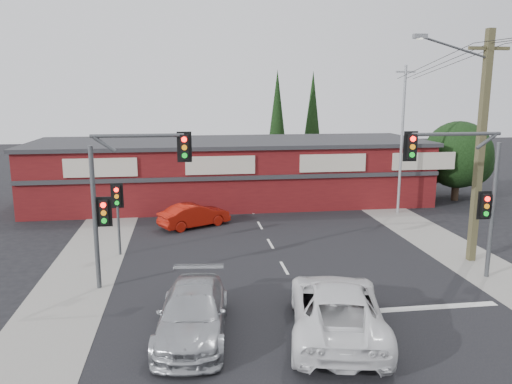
{
  "coord_description": "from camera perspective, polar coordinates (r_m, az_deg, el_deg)",
  "views": [
    {
      "loc": [
        -4.06,
        -16.81,
        7.42
      ],
      "look_at": [
        -1.25,
        3.0,
        3.41
      ],
      "focal_mm": 35.0,
      "sensor_mm": 36.0,
      "label": 1
    }
  ],
  "objects": [
    {
      "name": "ground",
      "position": [
        18.81,
        5.17,
        -11.93
      ],
      "size": [
        120.0,
        120.0,
        0.0
      ],
      "primitive_type": "plane",
      "color": "black",
      "rests_on": "ground"
    },
    {
      "name": "road_strip",
      "position": [
        23.39,
        2.36,
        -7.15
      ],
      "size": [
        14.0,
        70.0,
        0.01
      ],
      "primitive_type": "cube",
      "color": "black",
      "rests_on": "ground"
    },
    {
      "name": "verge_left",
      "position": [
        23.45,
        -18.73,
        -7.7
      ],
      "size": [
        3.0,
        70.0,
        0.02
      ],
      "primitive_type": "cube",
      "color": "gray",
      "rests_on": "ground"
    },
    {
      "name": "verge_right",
      "position": [
        26.23,
        21.04,
        -5.84
      ],
      "size": [
        3.0,
        70.0,
        0.02
      ],
      "primitive_type": "cube",
      "color": "gray",
      "rests_on": "ground"
    },
    {
      "name": "stop_line",
      "position": [
        18.61,
        17.08,
        -12.63
      ],
      "size": [
        6.5,
        0.35,
        0.01
      ],
      "primitive_type": "cube",
      "color": "silver",
      "rests_on": "ground"
    },
    {
      "name": "white_suv",
      "position": [
        16.09,
        9.18,
        -12.97
      ],
      "size": [
        3.97,
        6.44,
        1.67
      ],
      "primitive_type": "imported",
      "rotation": [
        0.0,
        0.0,
        2.93
      ],
      "color": "white",
      "rests_on": "ground"
    },
    {
      "name": "silver_suv",
      "position": [
        15.92,
        -7.23,
        -13.54
      ],
      "size": [
        2.63,
        5.32,
        1.49
      ],
      "primitive_type": "imported",
      "rotation": [
        0.0,
        0.0,
        -0.11
      ],
      "color": "#ADB0B3",
      "rests_on": "ground"
    },
    {
      "name": "red_sedan",
      "position": [
        28.14,
        -7.06,
        -2.65
      ],
      "size": [
        4.18,
        3.12,
        1.32
      ],
      "primitive_type": "imported",
      "rotation": [
        0.0,
        0.0,
        2.06
      ],
      "color": "#A21509",
      "rests_on": "ground"
    },
    {
      "name": "lane_dashes",
      "position": [
        23.3,
        2.4,
        -7.19
      ],
      "size": [
        0.12,
        47.43,
        0.01
      ],
      "color": "silver",
      "rests_on": "ground"
    },
    {
      "name": "shop_building",
      "position": [
        34.34,
        -2.87,
        2.47
      ],
      "size": [
        27.3,
        8.4,
        4.22
      ],
      "color": "#511012",
      "rests_on": "ground"
    },
    {
      "name": "tree_cluster",
      "position": [
        37.58,
        21.97,
        3.61
      ],
      "size": [
        5.9,
        5.1,
        5.5
      ],
      "color": "#2D2116",
      "rests_on": "ground"
    },
    {
      "name": "conifer_near",
      "position": [
        41.55,
        2.44,
        8.65
      ],
      "size": [
        1.8,
        1.8,
        9.25
      ],
      "color": "#2D2116",
      "rests_on": "ground"
    },
    {
      "name": "conifer_far",
      "position": [
        44.25,
        6.47,
        8.76
      ],
      "size": [
        1.8,
        1.8,
        9.25
      ],
      "color": "#2D2116",
      "rests_on": "ground"
    },
    {
      "name": "traffic_mast_left",
      "position": [
        19.27,
        -15.0,
        0.53
      ],
      "size": [
        3.77,
        0.27,
        5.97
      ],
      "color": "#47494C",
      "rests_on": "ground"
    },
    {
      "name": "traffic_mast_right",
      "position": [
        21.18,
        23.11,
        0.99
      ],
      "size": [
        3.96,
        0.27,
        5.97
      ],
      "color": "#47494C",
      "rests_on": "ground"
    },
    {
      "name": "pedestal_signal",
      "position": [
        23.56,
        -15.55,
        -1.36
      ],
      "size": [
        0.55,
        0.27,
        3.38
      ],
      "color": "#47494C",
      "rests_on": "ground"
    },
    {
      "name": "utility_pole",
      "position": [
        23.46,
        24.05,
        5.42
      ],
      "size": [
        4.38,
        0.59,
        10.0
      ],
      "color": "brown",
      "rests_on": "ground"
    },
    {
      "name": "steel_pole",
      "position": [
        31.75,
        16.33,
        5.98
      ],
      "size": [
        1.2,
        0.16,
        9.0
      ],
      "color": "gray",
      "rests_on": "ground"
    }
  ]
}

